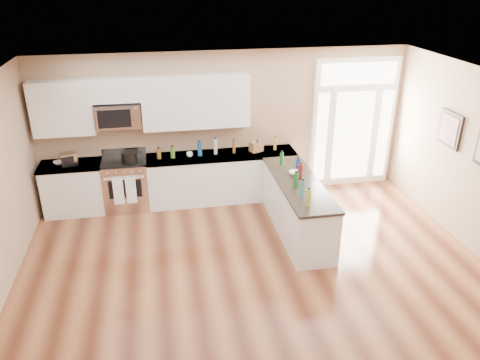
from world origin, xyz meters
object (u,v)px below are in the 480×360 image
at_px(peninsula_cabinet, 297,209).
at_px(toaster_oven, 69,159).
at_px(stockpot, 129,157).
at_px(kitchen_range, 126,184).

relative_size(peninsula_cabinet, toaster_oven, 8.54).
bearing_deg(stockpot, peninsula_cabinet, -25.89).
bearing_deg(peninsula_cabinet, toaster_oven, 159.71).
distance_m(kitchen_range, stockpot, 0.60).
height_order(stockpot, toaster_oven, toaster_oven).
bearing_deg(toaster_oven, kitchen_range, -14.83).
bearing_deg(toaster_oven, peninsula_cabinet, -37.82).
distance_m(peninsula_cabinet, toaster_oven, 4.10).
xyz_separation_m(kitchen_range, toaster_oven, (-0.93, -0.04, 0.58)).
xyz_separation_m(kitchen_range, stockpot, (0.11, -0.11, 0.58)).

